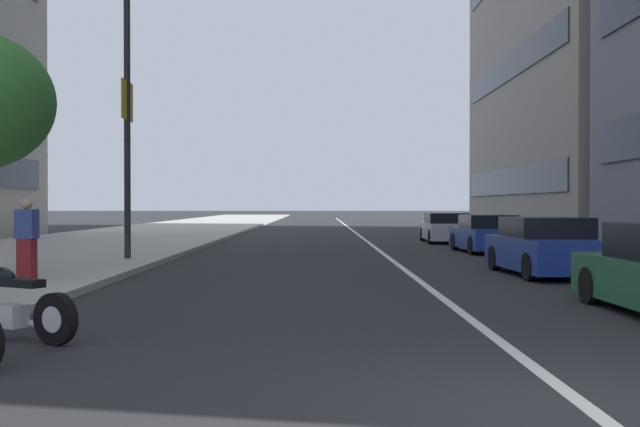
{
  "coord_description": "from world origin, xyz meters",
  "views": [
    {
      "loc": [
        -5.98,
        2.21,
        1.67
      ],
      "look_at": [
        11.02,
        2.17,
        1.47
      ],
      "focal_mm": 43.49,
      "sensor_mm": 36.0,
      "label": 1
    }
  ],
  "objects_px": {
    "car_far_down_avenue": "(546,248)",
    "street_lamp_with_banners": "(139,85)",
    "motorcycle_far_end_row": "(8,304)",
    "car_approaching_light": "(446,228)",
    "car_lead_in_lane": "(487,235)",
    "pedestrian_on_plaza": "(27,239)"
  },
  "relations": [
    {
      "from": "car_far_down_avenue",
      "to": "street_lamp_with_banners",
      "type": "relative_size",
      "value": 0.52
    },
    {
      "from": "motorcycle_far_end_row",
      "to": "car_approaching_light",
      "type": "relative_size",
      "value": 0.44
    },
    {
      "from": "car_far_down_avenue",
      "to": "car_lead_in_lane",
      "type": "distance_m",
      "value": 8.67
    },
    {
      "from": "car_far_down_avenue",
      "to": "pedestrian_on_plaza",
      "type": "height_order",
      "value": "pedestrian_on_plaza"
    },
    {
      "from": "street_lamp_with_banners",
      "to": "pedestrian_on_plaza",
      "type": "relative_size",
      "value": 4.94
    },
    {
      "from": "motorcycle_far_end_row",
      "to": "pedestrian_on_plaza",
      "type": "distance_m",
      "value": 6.15
    },
    {
      "from": "car_far_down_avenue",
      "to": "pedestrian_on_plaza",
      "type": "distance_m",
      "value": 11.56
    },
    {
      "from": "car_approaching_light",
      "to": "pedestrian_on_plaza",
      "type": "height_order",
      "value": "pedestrian_on_plaza"
    },
    {
      "from": "car_lead_in_lane",
      "to": "car_approaching_light",
      "type": "height_order",
      "value": "car_lead_in_lane"
    },
    {
      "from": "car_lead_in_lane",
      "to": "pedestrian_on_plaza",
      "type": "relative_size",
      "value": 2.54
    },
    {
      "from": "street_lamp_with_banners",
      "to": "motorcycle_far_end_row",
      "type": "bearing_deg",
      "value": -174.39
    },
    {
      "from": "motorcycle_far_end_row",
      "to": "car_far_down_avenue",
      "type": "distance_m",
      "value": 12.69
    },
    {
      "from": "car_lead_in_lane",
      "to": "motorcycle_far_end_row",
      "type": "bearing_deg",
      "value": 148.74
    },
    {
      "from": "car_far_down_avenue",
      "to": "street_lamp_with_banners",
      "type": "distance_m",
      "value": 11.86
    },
    {
      "from": "motorcycle_far_end_row",
      "to": "street_lamp_with_banners",
      "type": "relative_size",
      "value": 0.24
    },
    {
      "from": "car_approaching_light",
      "to": "car_far_down_avenue",
      "type": "bearing_deg",
      "value": 180.0
    },
    {
      "from": "motorcycle_far_end_row",
      "to": "car_approaching_light",
      "type": "xyz_separation_m",
      "value": [
        24.46,
        -9.44,
        0.18
      ]
    },
    {
      "from": "motorcycle_far_end_row",
      "to": "car_lead_in_lane",
      "type": "relative_size",
      "value": 0.47
    },
    {
      "from": "car_lead_in_lane",
      "to": "pedestrian_on_plaza",
      "type": "xyz_separation_m",
      "value": [
        -11.57,
        11.66,
        0.37
      ]
    },
    {
      "from": "pedestrian_on_plaza",
      "to": "car_approaching_light",
      "type": "bearing_deg",
      "value": -18.46
    },
    {
      "from": "motorcycle_far_end_row",
      "to": "pedestrian_on_plaza",
      "type": "relative_size",
      "value": 1.19
    },
    {
      "from": "street_lamp_with_banners",
      "to": "pedestrian_on_plaza",
      "type": "distance_m",
      "value": 7.67
    }
  ]
}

